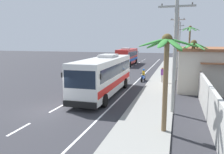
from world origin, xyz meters
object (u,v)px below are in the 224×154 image
Objects in this scene: palm_nearest at (166,59)px; palm_third at (193,56)px; motorcycle_beside_bus at (143,76)px; palm_second at (190,38)px; pedestrian_near_kerb at (162,74)px; coach_bus_foreground at (104,74)px; utility_pole_far at (178,42)px; utility_pole_distant at (180,41)px; utility_pole_nearest at (175,46)px; coach_bus_far_lane at (127,56)px; utility_pole_mid at (177,42)px.

palm_third is (1.90, 9.87, -0.49)m from palm_nearest.
palm_second is at bearing 70.56° from motorcycle_beside_bus.
motorcycle_beside_bus is 0.38× the size of palm_third.
palm_second is (3.62, 17.86, 4.37)m from pedestrian_near_kerb.
pedestrian_near_kerb is 15.13m from palm_nearest.
palm_third reaches higher than coach_bus_foreground.
utility_pole_far is 0.98× the size of utility_pole_distant.
utility_pole_nearest is at bearing 84.19° from palm_nearest.
palm_second is at bearing -82.25° from utility_pole_distant.
motorcycle_beside_bus is (6.04, -17.93, -1.22)m from coach_bus_far_lane.
palm_nearest reaches higher than palm_third.
palm_nearest is (3.48, -15.68, 3.46)m from motorcycle_beside_bus.
palm_nearest is at bearing -90.85° from utility_pole_far.
utility_pole_distant reaches higher than coach_bus_foreground.
coach_bus_far_lane is at bearing 175.45° from palm_second.
coach_bus_foreground is 8.02m from utility_pole_nearest.
coach_bus_foreground is 6.44× the size of pedestrian_near_kerb.
utility_pole_mid reaches higher than motorcycle_beside_bus.
utility_pole_mid is 1.01× the size of utility_pole_far.
utility_pole_nearest is at bearing -90.58° from utility_pole_distant.
pedestrian_near_kerb is at bearing 94.31° from palm_nearest.
palm_third is (1.54, -7.61, -1.21)m from utility_pole_mid.
utility_pole_far reaches higher than palm_second.
utility_pole_far is 21.58m from palm_third.
palm_nearest is 1.06× the size of palm_third.
coach_bus_foreground is 1.27× the size of utility_pole_nearest.
utility_pole_distant is at bearing 97.75° from palm_second.
utility_pole_distant is at bearing 89.42° from utility_pole_nearest.
utility_pole_distant is at bearing 88.66° from utility_pole_far.
utility_pole_nearest is 3.65m from palm_nearest.
palm_second is (12.03, -0.96, 3.58)m from coach_bus_far_lane.
coach_bus_far_lane reaches higher than pedestrian_near_kerb.
palm_second is (2.04, 1.28, 0.66)m from utility_pole_far.
motorcycle_beside_bus is at bearing 132.81° from palm_third.
palm_nearest is at bearing -91.00° from utility_pole_distant.
utility_pole_nearest is (9.88, -30.02, 2.82)m from coach_bus_far_lane.
utility_pole_distant is (0.42, 41.68, 0.20)m from utility_pole_nearest.
utility_pole_far is 1.71× the size of palm_nearest.
coach_bus_far_lane reaches higher than motorcycle_beside_bus.
coach_bus_far_lane is 1.15× the size of utility_pole_mid.
coach_bus_foreground is 38.32m from utility_pole_distant.
coach_bus_foreground is at bearing 147.19° from utility_pole_nearest.
coach_bus_far_lane is at bearing 167.39° from utility_pole_far.
pedestrian_near_kerb is 4.84m from utility_pole_mid.
utility_pole_nearest is at bearing -90.00° from utility_pole_mid.
utility_pole_mid is at bearing -90.88° from utility_pole_distant.
motorcycle_beside_bus is 0.22× the size of utility_pole_nearest.
utility_pole_far is (3.95, 15.69, 4.15)m from motorcycle_beside_bus.
utility_pole_mid is 1.83× the size of palm_third.
palm_third is (-0.61, -22.78, -1.84)m from palm_second.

